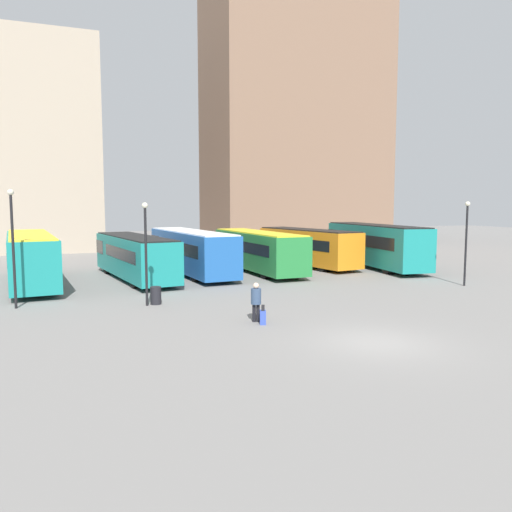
{
  "coord_description": "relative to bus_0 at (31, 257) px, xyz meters",
  "views": [
    {
      "loc": [
        -9.78,
        -14.27,
        4.7
      ],
      "look_at": [
        0.17,
        12.38,
        1.82
      ],
      "focal_mm": 35.0,
      "sensor_mm": 36.0,
      "label": 1
    }
  ],
  "objects": [
    {
      "name": "bus_3",
      "position": [
        14.82,
        0.89,
        -0.1
      ],
      "size": [
        2.95,
        11.72,
        2.85
      ],
      "rotation": [
        0.0,
        0.0,
        1.61
      ],
      "color": "#237A38",
      "rests_on": "ground_plane"
    },
    {
      "name": "bus_2",
      "position": [
        10.08,
        1.49,
        -0.04
      ],
      "size": [
        3.53,
        12.61,
        2.97
      ],
      "rotation": [
        0.0,
        0.0,
        1.66
      ],
      "color": "#1E56A3",
      "rests_on": "ground_plane"
    },
    {
      "name": "bus_1",
      "position": [
        6.07,
        0.1,
        -0.14
      ],
      "size": [
        4.07,
        11.69,
        2.78
      ],
      "rotation": [
        0.0,
        0.0,
        1.72
      ],
      "color": "#19847F",
      "rests_on": "ground_plane"
    },
    {
      "name": "traveler",
      "position": [
        9.23,
        -13.86,
        -0.71
      ],
      "size": [
        0.52,
        0.52,
        1.61
      ],
      "rotation": [
        0.0,
        0.0,
        1.26
      ],
      "color": "black",
      "rests_on": "ground_plane"
    },
    {
      "name": "lamp_post_0",
      "position": [
        23.95,
        -9.57,
        1.29
      ],
      "size": [
        0.28,
        0.28,
        4.94
      ],
      "color": "black",
      "rests_on": "ground_plane"
    },
    {
      "name": "ground_plane",
      "position": [
        12.05,
        -18.22,
        -1.67
      ],
      "size": [
        160.0,
        160.0,
        0.0
      ],
      "primitive_type": "plane",
      "color": "slate"
    },
    {
      "name": "lamp_post_1",
      "position": [
        -0.18,
        -7.52,
        1.55
      ],
      "size": [
        0.28,
        0.28,
        5.44
      ],
      "color": "black",
      "rests_on": "ground_plane"
    },
    {
      "name": "trash_bin",
      "position": [
        6.0,
        -8.79,
        -1.24
      ],
      "size": [
        0.52,
        0.52,
        0.85
      ],
      "color": "black",
      "rests_on": "ground_plane"
    },
    {
      "name": "suitcase",
      "position": [
        9.33,
        -14.37,
        -1.38
      ],
      "size": [
        0.32,
        0.38,
        0.82
      ],
      "rotation": [
        0.0,
        0.0,
        1.26
      ],
      "color": "#334CB2",
      "rests_on": "ground_plane"
    },
    {
      "name": "building_block_right",
      "position": [
        29.0,
        25.7,
        14.74
      ],
      "size": [
        20.99,
        13.5,
        32.82
      ],
      "color": "#7F604C",
      "rests_on": "ground_plane"
    },
    {
      "name": "bus_0",
      "position": [
        0.0,
        0.0,
        0.0
      ],
      "size": [
        3.69,
        12.64,
        3.04
      ],
      "rotation": [
        0.0,
        0.0,
        1.67
      ],
      "color": "#19847F",
      "rests_on": "ground_plane"
    },
    {
      "name": "lamp_post_2",
      "position": [
        5.56,
        -8.97,
        1.24
      ],
      "size": [
        0.28,
        0.28,
        4.85
      ],
      "color": "black",
      "rests_on": "ground_plane"
    },
    {
      "name": "bus_5",
      "position": [
        24.1,
        0.09,
        0.12
      ],
      "size": [
        3.81,
        12.68,
        3.27
      ],
      "rotation": [
        0.0,
        0.0,
        1.46
      ],
      "color": "#19847F",
      "rests_on": "ground_plane"
    },
    {
      "name": "bus_4",
      "position": [
        19.53,
        2.39,
        -0.09
      ],
      "size": [
        4.1,
        10.7,
        2.89
      ],
      "rotation": [
        0.0,
        0.0,
        1.73
      ],
      "color": "orange",
      "rests_on": "ground_plane"
    }
  ]
}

